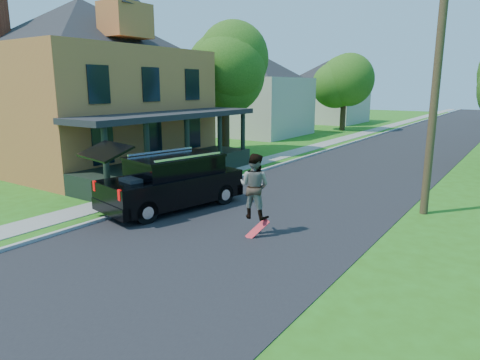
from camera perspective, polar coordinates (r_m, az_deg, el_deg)
The scene contains 14 objects.
ground at distance 12.23m, azimuth -4.96°, elevation -8.46°, with size 140.00×140.00×0.00m, color #2C6213.
street at distance 30.02m, azimuth 20.01°, elevation 3.40°, with size 8.00×120.00×0.02m, color black.
curb at distance 31.26m, azimuth 12.81°, elevation 4.18°, with size 0.15×120.00×0.12m, color #979792.
sidewalk at distance 31.85m, azimuth 10.22°, elevation 4.45°, with size 1.30×120.00×0.03m, color gray.
front_walk at distance 22.80m, azimuth -13.94°, elevation 1.11°, with size 6.50×1.20×0.03m, color gray.
main_house at distance 24.96m, azimuth -19.77°, elevation 13.08°, with size 15.56×15.56×10.10m.
neighbor_house_mid at distance 38.83m, azimuth 2.08°, elevation 12.26°, with size 12.78×12.78×8.30m.
neighbor_house_far at distance 53.04m, azimuth 11.59°, elevation 12.09°, with size 12.78×12.78×8.30m.
black_suv at distance 15.55m, azimuth -9.12°, elevation -0.23°, with size 3.13×5.81×2.57m.
skateboarder at distance 12.54m, azimuth 1.92°, elevation -0.81°, with size 1.01×0.83×1.93m.
skateboard at distance 12.59m, azimuth 2.34°, elevation -6.67°, with size 0.58×0.54×0.64m.
tree_left_mid at distance 28.02m, azimuth -2.12°, elevation 15.78°, with size 6.15×5.86×8.91m.
tree_left_far at distance 43.56m, azimuth 13.79°, elevation 13.32°, with size 6.52×6.67×8.12m.
utility_pole_near at distance 15.67m, azimuth 24.87°, elevation 13.72°, with size 1.59×0.62×9.71m.
Camera 1 is at (7.29, -8.80, 4.37)m, focal length 32.00 mm.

